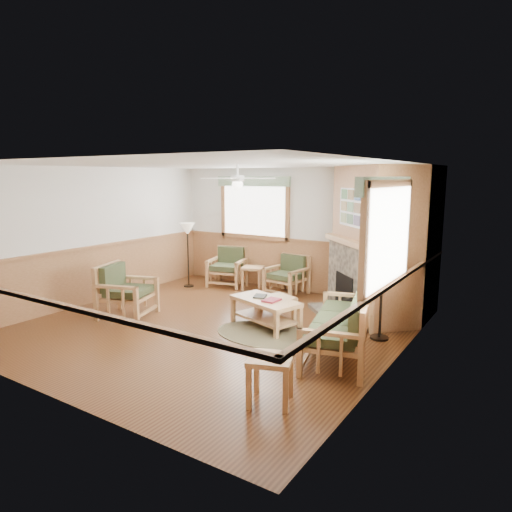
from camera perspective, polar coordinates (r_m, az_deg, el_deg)
The scene contains 24 objects.
floor at distance 7.86m, azimuth -5.28°, elevation -8.79°, with size 6.00×6.00×0.01m, color #583218.
ceiling at distance 7.45m, azimuth -5.62°, elevation 11.32°, with size 6.00×6.00×0.01m, color white.
wall_back at distance 10.04m, azimuth 5.20°, elevation 3.24°, with size 6.00×0.02×2.70m, color white.
wall_front at distance 5.54m, azimuth -25.00°, elevation -3.13°, with size 6.00×0.02×2.70m, color white.
wall_left at distance 9.67m, azimuth -19.58°, elevation 2.45°, with size 0.02×6.00×2.70m, color white.
wall_right at distance 6.17m, azimuth 17.02°, elevation -1.37°, with size 0.02×6.00×2.70m, color white.
wainscot at distance 7.70m, azimuth -5.35°, elevation -4.88°, with size 6.00×6.00×1.10m, color #9C6840, non-canonical shape.
fireplace at distance 8.38m, azimuth 14.64°, elevation 1.63°, with size 2.20×2.20×2.70m, color #9C6840, non-canonical shape.
window_back at distance 10.50m, azimuth -0.21°, elevation 10.03°, with size 1.90×0.16×1.50m, color white, non-canonical shape.
window_right at distance 5.88m, azimuth 16.69°, elevation 9.68°, with size 0.16×1.90×1.50m, color white, non-canonical shape.
ceiling_fan at distance 7.51m, azimuth -2.34°, elevation 11.04°, with size 1.24×1.24×0.36m, color white, non-canonical shape.
sofa at distance 6.67m, azimuth 10.52°, elevation -8.13°, with size 0.82×2.01×0.93m, color tan, non-canonical shape.
armchair_back_left at distance 10.64m, azimuth -3.61°, elevation -1.32°, with size 0.78×0.78×0.88m, color tan, non-canonical shape.
armchair_back_right at distance 9.81m, azimuth 3.84°, elevation -2.42°, with size 0.75×0.75×0.84m, color tan, non-canonical shape.
armchair_left at distance 8.56m, azimuth -15.82°, elevation -4.21°, with size 0.85×0.85×0.96m, color tan, non-canonical shape.
coffee_table at distance 7.74m, azimuth 1.18°, elevation -7.13°, with size 1.21×0.61×0.49m, color tan, non-canonical shape.
end_table_chairs at distance 10.28m, azimuth -0.37°, elevation -2.75°, with size 0.46×0.44×0.51m, color tan, non-canonical shape.
end_table_sofa at distance 5.28m, azimuth 1.82°, elevation -15.22°, with size 0.48×0.46×0.54m, color tan, non-canonical shape.
footstool at distance 8.05m, azimuth 2.67°, elevation -6.64°, with size 0.50×0.50×0.44m, color tan, non-canonical shape.
braided_rug at distance 7.44m, azimuth 1.18°, elevation -9.75°, with size 1.72×1.72×0.01m, color brown.
floor_lamp_left at distance 10.54m, azimuth -8.49°, elevation 0.14°, with size 0.34×0.34×1.48m, color black, non-canonical shape.
floor_lamp_right at distance 7.27m, azimuth 15.48°, elevation -3.15°, with size 0.42×0.42×1.83m, color black, non-canonical shape.
book_red at distance 7.55m, azimuth 1.96°, elevation -5.42°, with size 0.22×0.30×0.03m, color maroon.
book_dark at distance 7.80m, azimuth 0.52°, elevation -4.95°, with size 0.20×0.27×0.03m, color black.
Camera 1 is at (4.61, -5.84, 2.51)m, focal length 32.00 mm.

